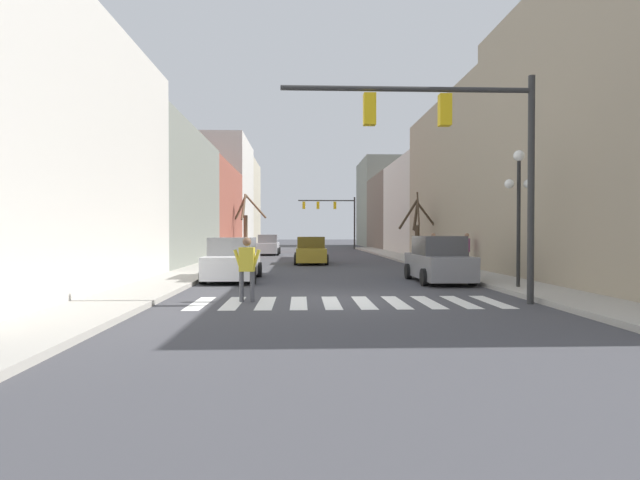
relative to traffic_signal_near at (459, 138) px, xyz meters
name	(u,v)px	position (x,y,z in m)	size (l,w,h in m)	color
ground_plane	(346,300)	(-2.96, 1.00, -4.49)	(240.00, 240.00, 0.00)	#424247
sidewalk_left	(125,298)	(-9.22, 1.00, -4.42)	(2.15, 90.00, 0.15)	#ADA89E
sidewalk_right	(559,296)	(3.31, 1.00, -4.42)	(2.15, 90.00, 0.15)	#ADA89E
building_row_left	(199,198)	(-13.30, 31.73, 0.52)	(6.00, 67.96, 12.58)	beige
building_row_right	(436,195)	(7.39, 29.03, 0.65)	(6.00, 68.33, 12.09)	tan
crosswalk_stripes	(348,302)	(-2.96, 0.45, -4.49)	(8.55, 2.60, 0.01)	white
traffic_signal_near	(459,138)	(0.00, 0.00, 0.00)	(6.86, 0.28, 6.17)	#2D2D2D
traffic_signal_far	(333,211)	(-0.46, 43.87, -0.05)	(6.57, 0.28, 5.99)	#2D2D2D
street_lamp_right_corner	(519,190)	(2.93, 2.87, -1.17)	(0.95, 0.36, 4.50)	black
car_parked_left_mid	(311,251)	(-3.62, 17.65, -3.71)	(2.04, 4.73, 1.67)	#A38423
car_driving_away_lane	(268,245)	(-7.03, 29.92, -3.68)	(1.99, 4.81, 1.74)	silver
car_parked_right_far	(233,260)	(-6.99, 7.04, -3.68)	(2.07, 4.69, 1.74)	white
car_parked_left_far	(438,261)	(1.12, 5.93, -3.66)	(1.99, 4.37, 1.80)	gray
pedestrian_near_right_corner	(247,264)	(-5.75, 0.69, -3.42)	(0.78, 0.28, 1.80)	#4C4C51
pedestrian_crossing_street	(433,246)	(3.01, 13.68, -3.30)	(0.34, 0.75, 1.76)	#7A705B
pedestrian_on_left_sidewalk	(467,248)	(3.92, 10.89, -3.30)	(0.46, 0.70, 1.76)	#282D47
street_tree_left_far	(246,221)	(-9.23, 32.26, -1.54)	(2.96, 2.95, 5.33)	brown
street_tree_left_near	(417,229)	(3.21, 18.35, -2.34)	(2.63, 2.62, 4.37)	#473828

